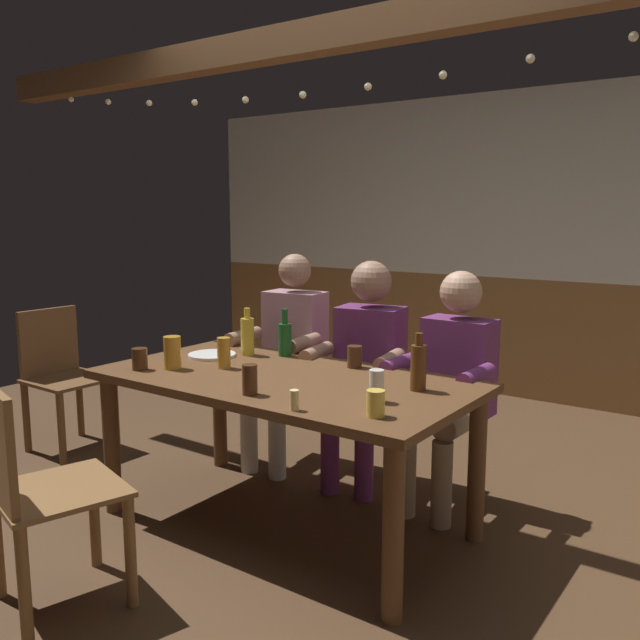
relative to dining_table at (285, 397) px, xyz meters
name	(u,v)px	position (x,y,z in m)	size (l,w,h in m)	color
ground_plane	(302,514)	(0.00, 0.13, -0.63)	(7.14, 7.14, 0.00)	#4C331E
back_wall_upper	(513,186)	(0.00, 2.90, 1.05)	(5.95, 0.12, 1.45)	beige
back_wall_wainscot	(506,336)	(0.00, 2.90, -0.15)	(5.95, 0.12, 0.96)	brown
ceiling_beam	(340,33)	(0.00, 0.45, 1.70)	(5.35, 0.14, 0.16)	brown
dining_table	(285,397)	(0.00, 0.00, 0.00)	(1.75, 0.92, 0.73)	brown
person_0	(288,351)	(-0.52, 0.68, 0.04)	(0.52, 0.53, 1.24)	#B78493
person_1	(366,361)	(0.01, 0.70, 0.05)	(0.53, 0.58, 1.22)	#6B2D66
person_2	(451,379)	(0.52, 0.68, 0.02)	(0.50, 0.50, 1.19)	#6B2D66
chair_empty_near_right	(36,489)	(-0.32, -1.08, -0.16)	(0.55, 0.55, 0.88)	brown
chair_empty_near_left	(61,374)	(-1.82, 0.03, -0.16)	(0.45, 0.45, 0.88)	brown
table_candle	(294,400)	(0.36, -0.40, 0.14)	(0.04, 0.04, 0.08)	#F9E08C
plate_0	(212,355)	(-0.58, 0.12, 0.11)	(0.25, 0.25, 0.01)	white
bottle_0	(418,366)	(0.62, 0.14, 0.20)	(0.07, 0.07, 0.25)	#593314
bottle_1	(285,338)	(-0.28, 0.35, 0.19)	(0.07, 0.07, 0.25)	#195923
bottle_2	(247,335)	(-0.46, 0.26, 0.20)	(0.07, 0.07, 0.25)	gold
pint_glass_0	(140,359)	(-0.65, -0.30, 0.15)	(0.07, 0.07, 0.11)	#4C2D19
pint_glass_1	(172,353)	(-0.54, -0.20, 0.18)	(0.08, 0.08, 0.16)	gold
pint_glass_2	(250,380)	(0.08, -0.33, 0.16)	(0.06, 0.06, 0.13)	#4C2D19
pint_glass_3	(376,403)	(0.66, -0.29, 0.15)	(0.07, 0.07, 0.10)	#E5C64C
pint_glass_4	(377,386)	(0.56, -0.12, 0.16)	(0.06, 0.06, 0.13)	white
pint_glass_5	(355,357)	(0.17, 0.34, 0.15)	(0.07, 0.07, 0.11)	#4C2D19
pint_glass_6	(224,353)	(-0.35, -0.04, 0.17)	(0.06, 0.06, 0.15)	gold
string_lights	(334,78)	(0.00, 0.40, 1.48)	(4.20, 0.04, 0.19)	#F9EAB2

